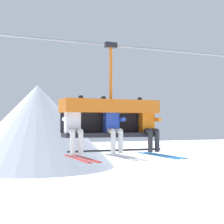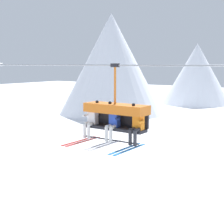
{
  "view_description": "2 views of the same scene",
  "coord_description": "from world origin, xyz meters",
  "px_view_note": "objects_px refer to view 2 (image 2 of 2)",
  "views": [
    {
      "loc": [
        -1.96,
        -8.06,
        5.8
      ],
      "look_at": [
        1.07,
        -0.6,
        6.1
      ],
      "focal_mm": 55.0,
      "sensor_mm": 36.0,
      "label": 1
    },
    {
      "loc": [
        7.31,
        -9.96,
        7.7
      ],
      "look_at": [
        0.73,
        -0.65,
        6.08
      ],
      "focal_mm": 55.0,
      "sensor_mm": 36.0,
      "label": 2
    }
  ],
  "objects_px": {
    "skier_white": "(91,119)",
    "skier_blue": "(112,122)",
    "skier_orange": "(136,125)",
    "chairlift_chair": "(116,113)"
  },
  "relations": [
    {
      "from": "skier_white",
      "to": "skier_blue",
      "type": "xyz_separation_m",
      "value": [
        0.9,
        0.0,
        0.0
      ]
    },
    {
      "from": "skier_white",
      "to": "skier_orange",
      "type": "distance_m",
      "value": 1.82
    },
    {
      "from": "skier_white",
      "to": "skier_orange",
      "type": "relative_size",
      "value": 1.0
    },
    {
      "from": "skier_blue",
      "to": "chairlift_chair",
      "type": "bearing_deg",
      "value": 89.11
    },
    {
      "from": "skier_blue",
      "to": "skier_orange",
      "type": "distance_m",
      "value": 0.91
    },
    {
      "from": "chairlift_chair",
      "to": "skier_orange",
      "type": "relative_size",
      "value": 1.46
    },
    {
      "from": "chairlift_chair",
      "to": "skier_white",
      "type": "height_order",
      "value": "chairlift_chair"
    },
    {
      "from": "skier_white",
      "to": "skier_orange",
      "type": "bearing_deg",
      "value": 0.0
    },
    {
      "from": "skier_orange",
      "to": "skier_blue",
      "type": "bearing_deg",
      "value": 180.0
    },
    {
      "from": "skier_blue",
      "to": "skier_orange",
      "type": "xyz_separation_m",
      "value": [
        0.91,
        0.0,
        0.0
      ]
    }
  ]
}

